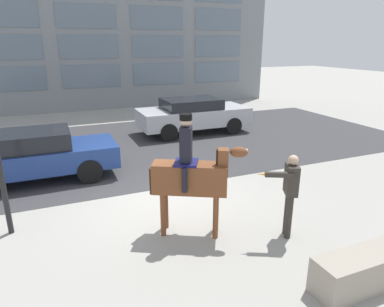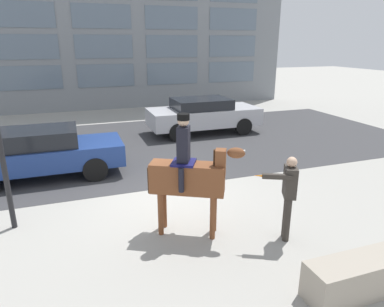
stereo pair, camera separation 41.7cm
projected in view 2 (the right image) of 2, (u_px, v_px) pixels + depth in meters
name	position (u px, v px, depth m)	size (l,w,h in m)	color
ground_plane	(165.00, 196.00, 8.84)	(80.00, 80.00, 0.00)	#9E9B93
road_surface	(133.00, 146.00, 13.10)	(22.73, 8.50, 0.01)	#38383A
mounted_horse_lead	(189.00, 175.00, 6.76)	(1.78, 1.16, 2.51)	brown
pedestrian_bystander	(288.00, 192.00, 6.62)	(0.92, 0.46, 1.74)	#332D28
street_car_near_lane	(40.00, 152.00, 9.86)	(4.57, 1.80, 1.45)	navy
street_car_far_lane	(203.00, 114.00, 14.83)	(4.75, 2.06, 1.50)	#B7B7BC
planter_ledge	(363.00, 275.00, 5.36)	(1.95, 0.56, 0.61)	#9E9384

